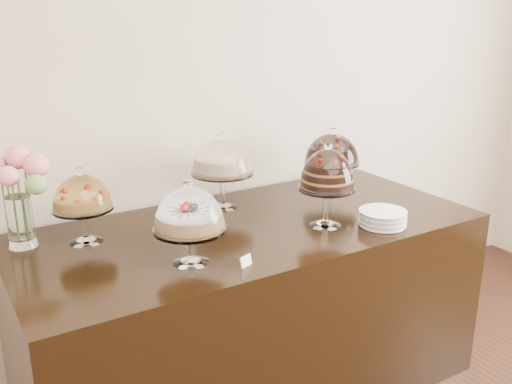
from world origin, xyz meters
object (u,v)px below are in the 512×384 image
display_counter (251,309)px  cake_stand_fruit_tart (82,196)px  flower_vase (17,187)px  cake_stand_cheesecake (222,160)px  plate_stack (383,218)px  cake_stand_dark_choco (332,151)px  cake_stand_sugar_sponge (189,213)px  cake_stand_choco_layer (327,173)px

display_counter → cake_stand_fruit_tart: cake_stand_fruit_tart is taller
flower_vase → cake_stand_cheesecake: bearing=-0.5°
flower_vase → plate_stack: flower_vase is taller
display_counter → cake_stand_dark_choco: 0.97m
display_counter → cake_stand_cheesecake: 0.76m
cake_stand_cheesecake → plate_stack: size_ratio=1.81×
cake_stand_sugar_sponge → cake_stand_cheesecake: cake_stand_cheesecake is taller
cake_stand_fruit_tart → flower_vase: 0.27m
plate_stack → cake_stand_cheesecake: bearing=130.0°
display_counter → plate_stack: plate_stack is taller
display_counter → cake_stand_sugar_sponge: cake_stand_sugar_sponge is taller
cake_stand_choco_layer → flower_vase: (-1.27, 0.49, 0.01)m
display_counter → cake_stand_dark_choco: size_ratio=6.03×
cake_stand_sugar_sponge → plate_stack: (0.95, -0.10, -0.18)m
display_counter → cake_stand_fruit_tart: 1.00m
cake_stand_cheesecake → cake_stand_fruit_tart: (-0.73, -0.08, -0.04)m
display_counter → cake_stand_choco_layer: size_ratio=5.42×
cake_stand_choco_layer → plate_stack: size_ratio=1.87×
cake_stand_sugar_sponge → cake_stand_dark_choco: cake_stand_dark_choco is taller
cake_stand_choco_layer → cake_stand_dark_choco: size_ratio=1.11×
flower_vase → cake_stand_sugar_sponge: bearing=-44.3°
cake_stand_choco_layer → display_counter: bearing=148.7°
cake_stand_cheesecake → plate_stack: (0.52, -0.62, -0.22)m
cake_stand_cheesecake → cake_stand_sugar_sponge: bearing=-129.4°
display_counter → cake_stand_choco_layer: 0.79m
display_counter → cake_stand_sugar_sponge: 0.82m
cake_stand_choco_layer → cake_stand_fruit_tart: bearing=158.9°
cake_stand_choco_layer → flower_vase: flower_vase is taller
cake_stand_choco_layer → flower_vase: bearing=159.0°
cake_stand_fruit_tart → plate_stack: bearing=-23.2°
cake_stand_sugar_sponge → cake_stand_dark_choco: bearing=22.5°
cake_stand_sugar_sponge → plate_stack: bearing=-6.0°
display_counter → plate_stack: (0.53, -0.33, 0.49)m
cake_stand_dark_choco → plate_stack: size_ratio=1.68×
cake_stand_sugar_sponge → cake_stand_choco_layer: 0.73m
cake_stand_dark_choco → cake_stand_sugar_sponge: bearing=-157.5°
cake_stand_dark_choco → flower_vase: flower_vase is taller
display_counter → cake_stand_sugar_sponge: bearing=-151.4°
flower_vase → plate_stack: (1.50, -0.63, -0.23)m
cake_stand_dark_choco → display_counter: bearing=-161.8°
cake_stand_choco_layer → cake_stand_cheesecake: cake_stand_choco_layer is taller
cake_stand_dark_choco → flower_vase: 1.62m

